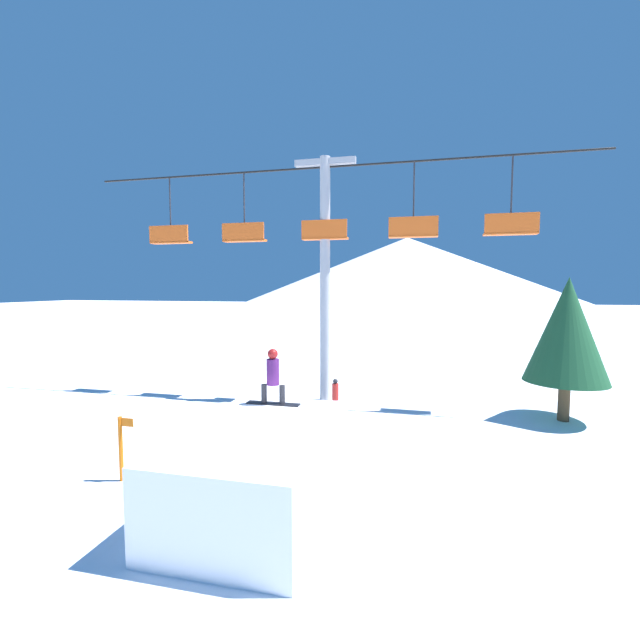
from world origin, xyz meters
TOP-DOWN VIEW (x-y plane):
  - ground_plane at (0.00, 0.00)m, footprint 220.00×220.00m
  - mountain_ridge at (0.00, 79.65)m, footprint 72.00×72.00m
  - snow_ramp at (-0.29, -0.01)m, footprint 2.83×4.73m
  - snowboarder at (-0.61, 1.68)m, footprint 1.34×0.31m
  - chairlift at (-0.83, 8.45)m, footprint 19.90×0.44m
  - pine_tree_near at (7.69, 7.78)m, footprint 2.68×2.68m
  - trail_marker at (-3.91, 0.36)m, footprint 0.41×0.10m
  - distant_skier at (-0.10, 6.97)m, footprint 0.24×0.24m

SIDE VIEW (x-z plane):
  - ground_plane at x=0.00m, z-range 0.00..0.00m
  - distant_skier at x=-0.10m, z-range 0.05..1.28m
  - trail_marker at x=-3.91m, z-range 0.06..1.60m
  - snow_ramp at x=-0.29m, z-range 0.00..1.70m
  - snowboarder at x=-0.61m, z-range 1.71..3.09m
  - pine_tree_near at x=7.69m, z-range 0.66..5.56m
  - chairlift at x=-0.83m, z-range 1.09..10.68m
  - mountain_ridge at x=0.00m, z-range 0.00..14.24m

